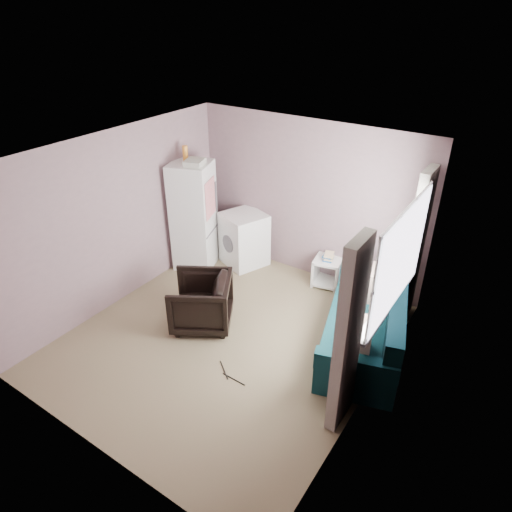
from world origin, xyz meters
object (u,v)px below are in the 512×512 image
Objects in this scene: armchair at (201,300)px; sofa at (368,329)px; washing_machine at (244,238)px; side_table at (327,270)px; fridge at (194,215)px.

armchair is 0.37× the size of sofa.
side_table is at bearing 27.61° from washing_machine.
fridge is at bearing -121.57° from washing_machine.
washing_machine is 0.41× the size of sofa.
fridge reaches higher than armchair.
fridge is at bearing -168.14° from armchair.
washing_machine reaches higher than side_table.
side_table is at bearing -2.65° from fridge.
fridge reaches higher than sofa.
fridge is at bearing 155.70° from sofa.
armchair is 0.89× the size of washing_machine.
armchair is 1.74m from fridge.
fridge is 2.31m from side_table.
armchair is 2.23m from sofa.
fridge is 0.93× the size of sofa.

